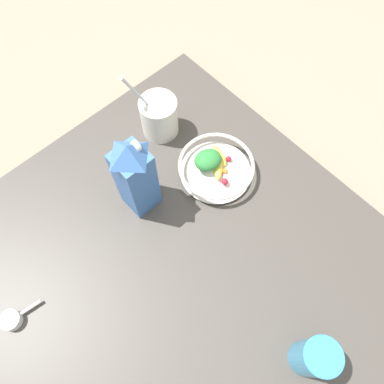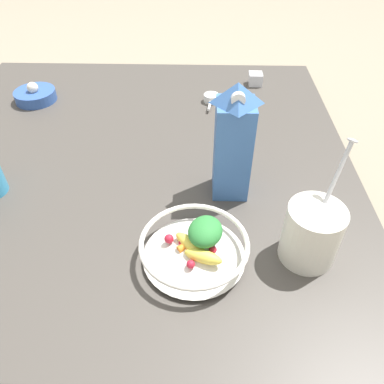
% 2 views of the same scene
% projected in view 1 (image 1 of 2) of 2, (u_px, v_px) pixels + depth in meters
% --- Properties ---
extents(ground_plane, '(6.00, 6.00, 0.00)m').
position_uv_depth(ground_plane, '(168.00, 305.00, 0.93)').
color(ground_plane, gray).
extents(countertop, '(1.15, 1.15, 0.03)m').
position_uv_depth(countertop, '(167.00, 304.00, 0.91)').
color(countertop, '#47423D').
rests_on(countertop, ground_plane).
extents(fruit_bowl, '(0.21, 0.21, 0.09)m').
position_uv_depth(fruit_bowl, '(216.00, 167.00, 1.02)').
color(fruit_bowl, silver).
rests_on(fruit_bowl, countertop).
extents(milk_carton, '(0.08, 0.08, 0.27)m').
position_uv_depth(milk_carton, '(135.00, 176.00, 0.89)').
color(milk_carton, '#3D6BB2').
rests_on(milk_carton, countertop).
extents(yogurt_tub, '(0.11, 0.13, 0.23)m').
position_uv_depth(yogurt_tub, '(159.00, 115.00, 1.05)').
color(yogurt_tub, silver).
rests_on(yogurt_tub, countertop).
extents(drinking_cup, '(0.08, 0.08, 0.14)m').
position_uv_depth(drinking_cup, '(314.00, 357.00, 0.78)').
color(drinking_cup, '#3893C6').
rests_on(drinking_cup, countertop).
extents(measuring_scoop, '(0.05, 0.10, 0.02)m').
position_uv_depth(measuring_scoop, '(12.00, 319.00, 0.87)').
color(measuring_scoop, white).
rests_on(measuring_scoop, countertop).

